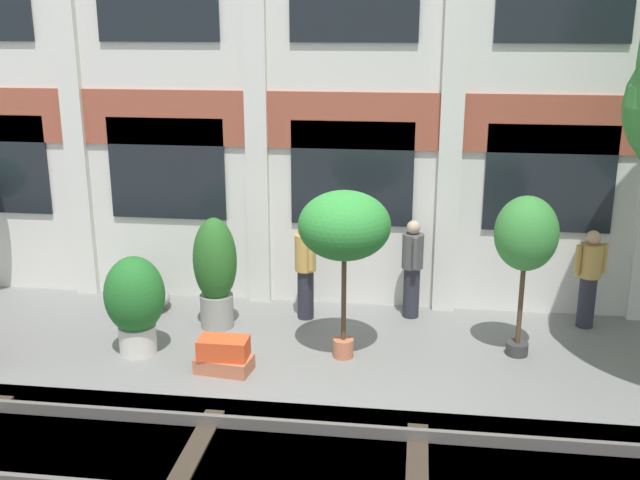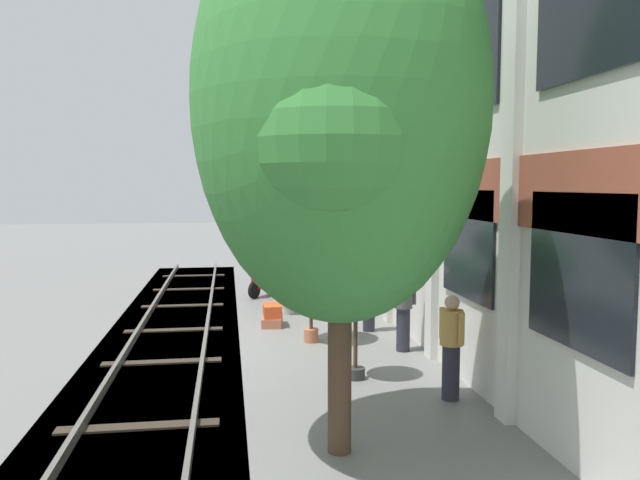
% 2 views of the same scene
% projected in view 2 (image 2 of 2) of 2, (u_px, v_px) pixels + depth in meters
% --- Properties ---
extents(ground_plane, '(80.00, 80.00, 0.00)m').
position_uv_depth(ground_plane, '(283.00, 342.00, 12.63)').
color(ground_plane, slate).
extents(apartment_facade, '(15.86, 0.64, 7.66)m').
position_uv_depth(apartment_facade, '(423.00, 153.00, 12.71)').
color(apartment_facade, silver).
rests_on(apartment_facade, ground).
extents(rail_tracks, '(23.50, 2.80, 0.43)m').
position_uv_depth(rail_tracks, '(168.00, 353.00, 12.31)').
color(rail_tracks, '#4C473F').
rests_on(rail_tracks, ground).
extents(broadleaf_tree, '(3.54, 3.38, 6.67)m').
position_uv_depth(broadleaf_tree, '(340.00, 110.00, 7.09)').
color(broadleaf_tree, '#4C3826').
rests_on(broadleaf_tree, ground).
extents(potted_plant_terracotta_small, '(0.88, 0.88, 2.34)m').
position_uv_depth(potted_plant_terracotta_small, '(356.00, 272.00, 10.08)').
color(potted_plant_terracotta_small, '#333333').
rests_on(potted_plant_terracotta_small, ground).
extents(potted_plant_stone_basin, '(0.67, 0.67, 1.77)m').
position_uv_depth(potted_plant_stone_basin, '(334.00, 280.00, 14.70)').
color(potted_plant_stone_basin, gray).
rests_on(potted_plant_stone_basin, ground).
extents(potted_plant_square_trough, '(0.80, 0.53, 0.49)m').
position_uv_depth(potted_plant_square_trough, '(272.00, 316.00, 14.05)').
color(potted_plant_square_trough, '#B76647').
rests_on(potted_plant_square_trough, ground).
extents(potted_plant_tall_urn, '(1.18, 1.18, 2.27)m').
position_uv_depth(potted_plant_tall_urn, '(333.00, 228.00, 19.22)').
color(potted_plant_tall_urn, tan).
rests_on(potted_plant_tall_urn, ground).
extents(potted_plant_low_pan, '(1.27, 1.27, 2.43)m').
position_uv_depth(potted_plant_low_pan, '(311.00, 248.00, 12.45)').
color(potted_plant_low_pan, '#B76647').
rests_on(potted_plant_low_pan, ground).
extents(potted_plant_fluted_column, '(0.86, 0.86, 1.45)m').
position_uv_depth(potted_plant_fluted_column, '(285.00, 281.00, 15.43)').
color(potted_plant_fluted_column, beige).
rests_on(potted_plant_fluted_column, ground).
extents(potted_plant_wide_bowl, '(0.97, 0.97, 0.85)m').
position_uv_depth(potted_plant_wide_bowl, '(345.00, 294.00, 16.26)').
color(potted_plant_wide_bowl, gray).
rests_on(potted_plant_wide_bowl, ground).
extents(scooter_near_curb, '(1.15, 0.91, 0.98)m').
position_uv_depth(scooter_near_curb, '(262.00, 281.00, 17.70)').
color(scooter_near_curb, black).
rests_on(scooter_near_curb, ground).
extents(scooter_second_parked, '(1.22, 0.83, 0.98)m').
position_uv_depth(scooter_second_parked, '(284.00, 267.00, 20.66)').
color(scooter_second_parked, black).
rests_on(scooter_second_parked, ground).
extents(resident_by_doorway, '(0.51, 0.34, 1.57)m').
position_uv_depth(resident_by_doorway, '(451.00, 344.00, 9.18)').
color(resident_by_doorway, '#282833').
rests_on(resident_by_doorway, ground).
extents(resident_watching_tracks, '(0.34, 0.52, 1.61)m').
position_uv_depth(resident_watching_tracks, '(403.00, 306.00, 11.87)').
color(resident_watching_tracks, '#282833').
rests_on(resident_watching_tracks, ground).
extents(resident_near_plants, '(0.34, 0.47, 1.62)m').
position_uv_depth(resident_near_plants, '(369.00, 292.00, 13.48)').
color(resident_near_plants, '#282833').
rests_on(resident_near_plants, ground).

